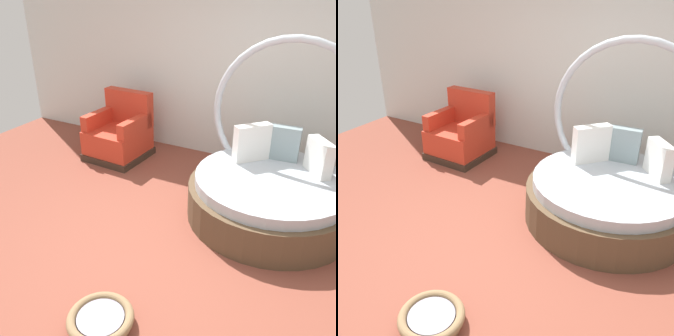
% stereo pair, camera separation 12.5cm
% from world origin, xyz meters
% --- Properties ---
extents(ground_plane, '(8.00, 8.00, 0.02)m').
position_xyz_m(ground_plane, '(0.00, 0.00, -0.01)').
color(ground_plane, brown).
extents(back_wall, '(8.00, 0.12, 3.08)m').
position_xyz_m(back_wall, '(0.00, 2.52, 1.54)').
color(back_wall, silver).
rests_on(back_wall, ground_plane).
extents(round_daybed, '(1.76, 1.76, 1.89)m').
position_xyz_m(round_daybed, '(0.71, 1.24, 0.36)').
color(round_daybed, brown).
rests_on(round_daybed, ground_plane).
extents(red_armchair, '(0.83, 0.83, 0.94)m').
position_xyz_m(red_armchair, '(-1.65, 1.74, 0.33)').
color(red_armchair, '#38281E').
rests_on(red_armchair, ground_plane).
extents(pet_basket, '(0.51, 0.51, 0.13)m').
position_xyz_m(pet_basket, '(0.00, -0.91, 0.07)').
color(pet_basket, '#8E704C').
rests_on(pet_basket, ground_plane).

